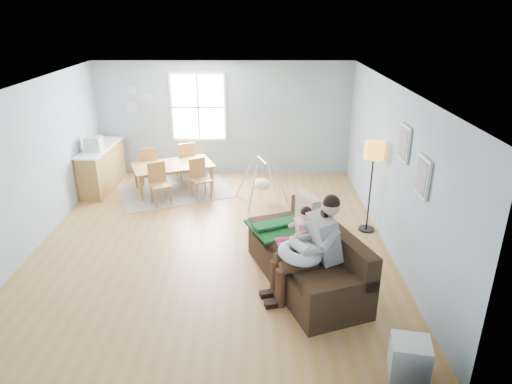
{
  "coord_description": "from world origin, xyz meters",
  "views": [
    {
      "loc": [
        0.77,
        -7.16,
        3.84
      ],
      "look_at": [
        0.76,
        -0.21,
        1.0
      ],
      "focal_mm": 32.0,
      "sensor_mm": 36.0,
      "label": 1
    }
  ],
  "objects_px": {
    "counter": "(102,167)",
    "sofa": "(309,262)",
    "toddler": "(299,230)",
    "chair_se": "(199,176)",
    "chair_sw": "(159,181)",
    "storage_cube": "(409,359)",
    "baby_swing": "(262,184)",
    "floor_lamp": "(373,158)",
    "dining_table": "(174,178)",
    "chair_nw": "(149,163)",
    "monitor": "(93,144)",
    "chair_ne": "(186,158)",
    "father": "(312,245)"
  },
  "relations": [
    {
      "from": "counter",
      "to": "sofa",
      "type": "bearing_deg",
      "value": -41.89
    },
    {
      "from": "toddler",
      "to": "chair_se",
      "type": "distance_m",
      "value": 3.62
    },
    {
      "from": "chair_sw",
      "to": "counter",
      "type": "distance_m",
      "value": 1.69
    },
    {
      "from": "toddler",
      "to": "chair_sw",
      "type": "xyz_separation_m",
      "value": [
        -2.65,
        2.77,
        -0.29
      ]
    },
    {
      "from": "chair_se",
      "to": "counter",
      "type": "relative_size",
      "value": 0.49
    },
    {
      "from": "toddler",
      "to": "counter",
      "type": "relative_size",
      "value": 0.51
    },
    {
      "from": "storage_cube",
      "to": "baby_swing",
      "type": "bearing_deg",
      "value": 107.76
    },
    {
      "from": "toddler",
      "to": "floor_lamp",
      "type": "xyz_separation_m",
      "value": [
        1.41,
        1.53,
        0.62
      ]
    },
    {
      "from": "chair_sw",
      "to": "baby_swing",
      "type": "xyz_separation_m",
      "value": [
        2.14,
        0.06,
        -0.07
      ]
    },
    {
      "from": "toddler",
      "to": "baby_swing",
      "type": "xyz_separation_m",
      "value": [
        -0.51,
        2.83,
        -0.36
      ]
    },
    {
      "from": "sofa",
      "to": "baby_swing",
      "type": "distance_m",
      "value": 3.07
    },
    {
      "from": "dining_table",
      "to": "baby_swing",
      "type": "xyz_separation_m",
      "value": [
        1.96,
        -0.66,
        0.11
      ]
    },
    {
      "from": "chair_nw",
      "to": "sofa",
      "type": "bearing_deg",
      "value": -51.19
    },
    {
      "from": "chair_nw",
      "to": "monitor",
      "type": "relative_size",
      "value": 2.66
    },
    {
      "from": "chair_se",
      "to": "storage_cube",
      "type": "bearing_deg",
      "value": -60.63
    },
    {
      "from": "dining_table",
      "to": "chair_nw",
      "type": "xyz_separation_m",
      "value": [
        -0.63,
        0.38,
        0.2
      ]
    },
    {
      "from": "chair_se",
      "to": "chair_nw",
      "type": "xyz_separation_m",
      "value": [
        -1.25,
        0.77,
        0.03
      ]
    },
    {
      "from": "sofa",
      "to": "chair_ne",
      "type": "xyz_separation_m",
      "value": [
        -2.44,
        4.37,
        0.19
      ]
    },
    {
      "from": "dining_table",
      "to": "chair_sw",
      "type": "height_order",
      "value": "chair_sw"
    },
    {
      "from": "counter",
      "to": "baby_swing",
      "type": "xyz_separation_m",
      "value": [
        3.58,
        -0.81,
        -0.07
      ]
    },
    {
      "from": "monitor",
      "to": "storage_cube",
      "type": "bearing_deg",
      "value": -46.17
    },
    {
      "from": "counter",
      "to": "storage_cube",
      "type": "bearing_deg",
      "value": -47.9
    },
    {
      "from": "baby_swing",
      "to": "chair_nw",
      "type": "bearing_deg",
      "value": 158.0
    },
    {
      "from": "chair_ne",
      "to": "dining_table",
      "type": "bearing_deg",
      "value": -104.01
    },
    {
      "from": "chair_nw",
      "to": "monitor",
      "type": "distance_m",
      "value": 1.3
    },
    {
      "from": "dining_table",
      "to": "monitor",
      "type": "bearing_deg",
      "value": 164.32
    },
    {
      "from": "chair_ne",
      "to": "monitor",
      "type": "bearing_deg",
      "value": -153.77
    },
    {
      "from": "father",
      "to": "baby_swing",
      "type": "relative_size",
      "value": 1.31
    },
    {
      "from": "counter",
      "to": "monitor",
      "type": "height_order",
      "value": "monitor"
    },
    {
      "from": "storage_cube",
      "to": "monitor",
      "type": "xyz_separation_m",
      "value": [
        -5.15,
        5.37,
        0.89
      ]
    },
    {
      "from": "toddler",
      "to": "floor_lamp",
      "type": "bearing_deg",
      "value": 47.48
    },
    {
      "from": "storage_cube",
      "to": "counter",
      "type": "height_order",
      "value": "counter"
    },
    {
      "from": "chair_se",
      "to": "counter",
      "type": "distance_m",
      "value": 2.31
    },
    {
      "from": "sofa",
      "to": "storage_cube",
      "type": "relative_size",
      "value": 5.18
    },
    {
      "from": "chair_ne",
      "to": "counter",
      "type": "distance_m",
      "value": 1.89
    },
    {
      "from": "chair_sw",
      "to": "baby_swing",
      "type": "relative_size",
      "value": 0.75
    },
    {
      "from": "floor_lamp",
      "to": "counter",
      "type": "relative_size",
      "value": 0.96
    },
    {
      "from": "monitor",
      "to": "chair_sw",
      "type": "bearing_deg",
      "value": -20.37
    },
    {
      "from": "chair_sw",
      "to": "monitor",
      "type": "relative_size",
      "value": 2.58
    },
    {
      "from": "storage_cube",
      "to": "toddler",
      "type": "bearing_deg",
      "value": 117.14
    },
    {
      "from": "father",
      "to": "monitor",
      "type": "distance_m",
      "value": 5.72
    },
    {
      "from": "dining_table",
      "to": "chair_ne",
      "type": "xyz_separation_m",
      "value": [
        0.18,
        0.71,
        0.22
      ]
    },
    {
      "from": "father",
      "to": "chair_ne",
      "type": "relative_size",
      "value": 1.67
    },
    {
      "from": "floor_lamp",
      "to": "counter",
      "type": "height_order",
      "value": "floor_lamp"
    },
    {
      "from": "floor_lamp",
      "to": "storage_cube",
      "type": "xyz_separation_m",
      "value": [
        -0.35,
        -3.59,
        -1.16
      ]
    },
    {
      "from": "storage_cube",
      "to": "sofa",
      "type": "bearing_deg",
      "value": 115.5
    },
    {
      "from": "chair_se",
      "to": "father",
      "type": "bearing_deg",
      "value": -61.35
    },
    {
      "from": "chair_ne",
      "to": "counter",
      "type": "bearing_deg",
      "value": -162.72
    },
    {
      "from": "baby_swing",
      "to": "toddler",
      "type": "bearing_deg",
      "value": -79.77
    },
    {
      "from": "chair_nw",
      "to": "toddler",
      "type": "bearing_deg",
      "value": -51.35
    }
  ]
}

